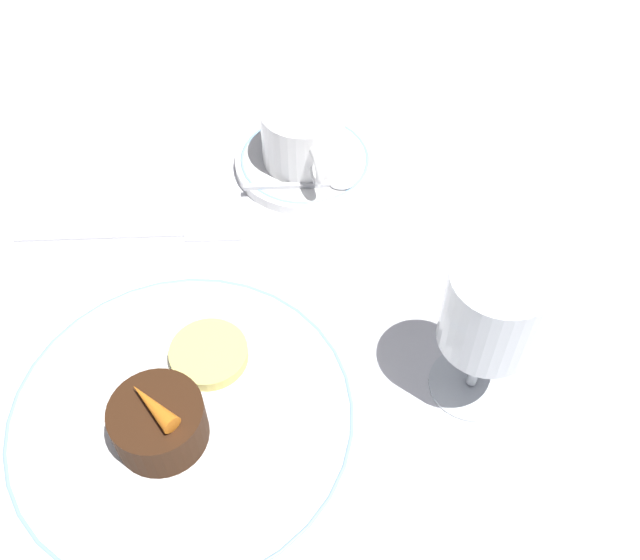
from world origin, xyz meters
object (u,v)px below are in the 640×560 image
object	(u,v)px
coffee_cup	(303,134)
dessert_cake	(159,427)
fork	(154,233)
wine_glass	(492,316)
dinner_plate	(182,418)

from	to	relation	value
coffee_cup	dessert_cake	size ratio (longest dim) A/B	1.58
fork	dessert_cake	xyz separation A→B (m)	(0.21, -0.02, 0.03)
wine_glass	dinner_plate	bearing A→B (deg)	-96.03
dinner_plate	coffee_cup	size ratio (longest dim) A/B	2.58
wine_glass	dessert_cake	size ratio (longest dim) A/B	2.02
dessert_cake	dinner_plate	bearing A→B (deg)	137.96
coffee_cup	wine_glass	bearing A→B (deg)	13.69
coffee_cup	fork	xyz separation A→B (m)	(0.05, -0.15, -0.04)
dinner_plate	fork	world-z (taller)	dinner_plate
coffee_cup	dessert_cake	bearing A→B (deg)	-32.47
wine_glass	dessert_cake	xyz separation A→B (m)	(-0.01, -0.23, -0.06)
dinner_plate	fork	distance (m)	0.19
coffee_cup	dessert_cake	world-z (taller)	coffee_cup
coffee_cup	fork	distance (m)	0.16
dinner_plate	coffee_cup	bearing A→B (deg)	148.26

